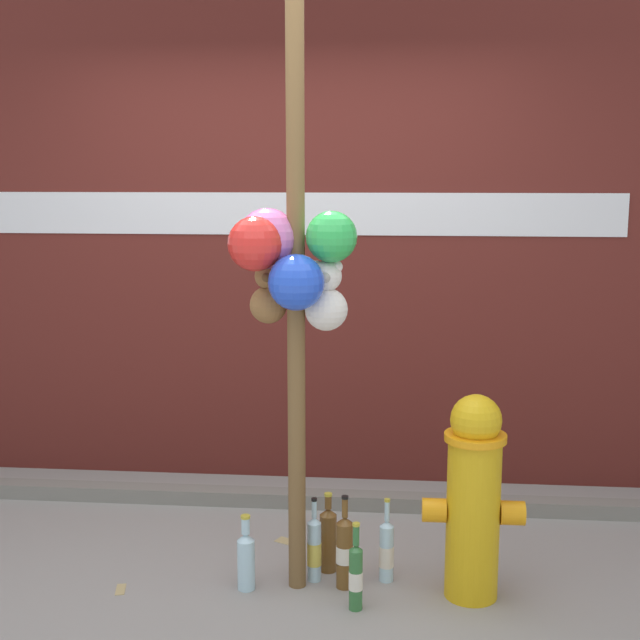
# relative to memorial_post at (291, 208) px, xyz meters

# --- Properties ---
(ground_plane) EXTENTS (14.00, 14.00, 0.00)m
(ground_plane) POSITION_rel_memorial_post_xyz_m (-0.15, -0.19, -1.65)
(ground_plane) COLOR gray
(building_wall) EXTENTS (10.00, 0.21, 3.15)m
(building_wall) POSITION_rel_memorial_post_xyz_m (-0.15, 1.47, -0.08)
(building_wall) COLOR #561E19
(building_wall) RESTS_ON ground_plane
(curb_strip) EXTENTS (8.00, 0.12, 0.08)m
(curb_strip) POSITION_rel_memorial_post_xyz_m (-0.15, 0.93, -1.61)
(curb_strip) COLOR slate
(curb_strip) RESTS_ON ground_plane
(memorial_post) EXTENTS (0.63, 0.36, 3.04)m
(memorial_post) POSITION_rel_memorial_post_xyz_m (0.00, 0.00, 0.00)
(memorial_post) COLOR brown
(memorial_post) RESTS_ON ground_plane
(fire_hydrant) EXTENTS (0.43, 0.26, 0.89)m
(fire_hydrant) POSITION_rel_memorial_post_xyz_m (0.77, 0.00, -1.20)
(fire_hydrant) COLOR gold
(fire_hydrant) RESTS_ON ground_plane
(bottle_0) EXTENTS (0.08, 0.08, 0.37)m
(bottle_0) POSITION_rel_memorial_post_xyz_m (0.14, 0.18, -1.50)
(bottle_0) COLOR brown
(bottle_0) RESTS_ON ground_plane
(bottle_1) EXTENTS (0.06, 0.06, 0.38)m
(bottle_1) POSITION_rel_memorial_post_xyz_m (0.28, -0.16, -1.50)
(bottle_1) COLOR #337038
(bottle_1) RESTS_ON ground_plane
(bottle_2) EXTENTS (0.08, 0.08, 0.42)m
(bottle_2) POSITION_rel_memorial_post_xyz_m (0.22, 0.03, -1.49)
(bottle_2) COLOR brown
(bottle_2) RESTS_ON ground_plane
(bottle_3) EXTENTS (0.07, 0.07, 0.38)m
(bottle_3) POSITION_rel_memorial_post_xyz_m (0.41, 0.11, -1.51)
(bottle_3) COLOR #B2DBEA
(bottle_3) RESTS_ON ground_plane
(bottle_4) EXTENTS (0.08, 0.08, 0.34)m
(bottle_4) POSITION_rel_memorial_post_xyz_m (-0.20, -0.03, -1.51)
(bottle_4) COLOR #B2DBEA
(bottle_4) RESTS_ON ground_plane
(bottle_5) EXTENTS (0.06, 0.06, 0.38)m
(bottle_5) POSITION_rel_memorial_post_xyz_m (0.09, 0.08, -1.51)
(bottle_5) COLOR #B2DBEA
(bottle_5) RESTS_ON ground_plane
(litter_1) EXTENTS (0.06, 0.11, 0.01)m
(litter_1) POSITION_rel_memorial_post_xyz_m (-0.75, -0.09, -1.65)
(litter_1) COLOR tan
(litter_1) RESTS_ON ground_plane
(litter_2) EXTENTS (0.14, 0.11, 0.01)m
(litter_2) POSITION_rel_memorial_post_xyz_m (-0.08, 0.46, -1.65)
(litter_2) COLOR tan
(litter_2) RESTS_ON ground_plane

